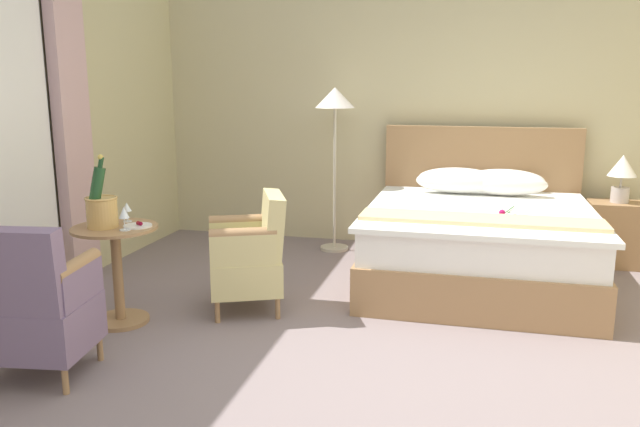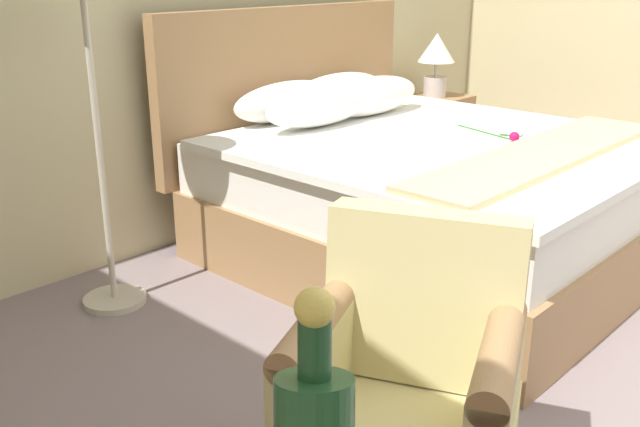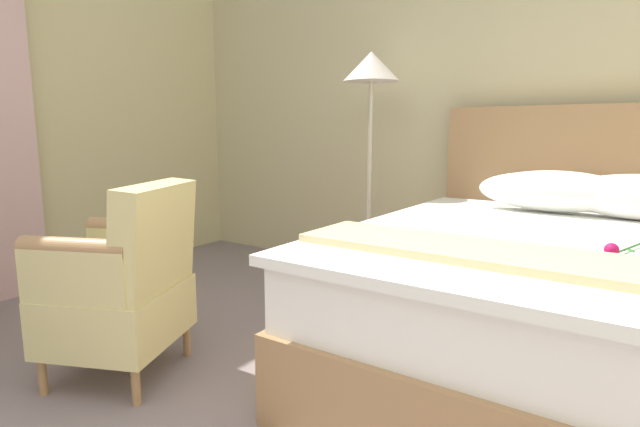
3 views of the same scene
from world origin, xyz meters
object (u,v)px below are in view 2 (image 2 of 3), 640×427
nightstand (432,139)px  bed (420,189)px  armchair_by_window (407,399)px  bedside_lamp (436,56)px

nightstand → bed: bearing=-147.7°
nightstand → armchair_by_window: size_ratio=0.68×
bed → armchair_by_window: bearing=-145.4°
bed → armchair_by_window: (-1.61, -1.11, 0.05)m
bedside_lamp → armchair_by_window: bedside_lamp is taller
nightstand → bedside_lamp: 0.57m
bedside_lamp → bed: bearing=-147.7°
bedside_lamp → armchair_by_window: size_ratio=0.49×
bedside_lamp → armchair_by_window: 3.43m
bed → nightstand: size_ratio=3.53×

